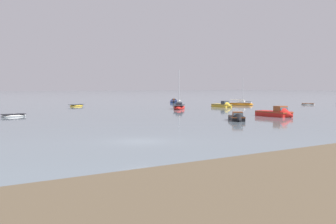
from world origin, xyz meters
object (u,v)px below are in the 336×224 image
motorboat_moored_4 (224,106)px  rowboat_moored_1 (308,104)px  sailboat_moored_1 (179,107)px  motorboat_moored_3 (279,114)px  rowboat_moored_0 (13,116)px  rowboat_moored_2 (245,103)px  sailboat_moored_0 (240,104)px  motorboat_moored_5 (237,119)px  motorboat_moored_2 (174,102)px  rowboat_moored_3 (77,106)px

motorboat_moored_4 → rowboat_moored_1: bearing=84.1°
sailboat_moored_1 → rowboat_moored_1: (35.63, -2.10, -0.20)m
motorboat_moored_3 → rowboat_moored_0: size_ratio=1.67×
motorboat_moored_3 → rowboat_moored_2: bearing=140.6°
sailboat_moored_0 → motorboat_moored_3: size_ratio=1.07×
rowboat_moored_2 → sailboat_moored_0: bearing=-94.7°
rowboat_moored_1 → sailboat_moored_1: bearing=40.0°
sailboat_moored_1 → motorboat_moored_5: bearing=17.9°
rowboat_moored_1 → rowboat_moored_2: size_ratio=0.91×
sailboat_moored_0 → rowboat_moored_2: 12.32m
motorboat_moored_3 → rowboat_moored_0: motorboat_moored_3 is taller
motorboat_moored_2 → motorboat_moored_5: size_ratio=1.15×
motorboat_moored_5 → rowboat_moored_3: size_ratio=1.08×
rowboat_moored_0 → motorboat_moored_3: bearing=-41.7°
motorboat_moored_3 → sailboat_moored_1: bearing=178.9°
sailboat_moored_0 → rowboat_moored_1: sailboat_moored_0 is taller
rowboat_moored_0 → motorboat_moored_4: bearing=-2.8°
sailboat_moored_0 → rowboat_moored_1: bearing=33.6°
motorboat_moored_5 → rowboat_moored_1: size_ratio=1.56×
motorboat_moored_4 → rowboat_moored_1: 24.44m
rowboat_moored_3 → sailboat_moored_0: bearing=-54.9°
motorboat_moored_2 → rowboat_moored_2: size_ratio=1.63×
motorboat_moored_2 → rowboat_moored_0: bearing=156.0°
motorboat_moored_2 → motorboat_moored_3: bearing=-163.4°
motorboat_moored_4 → motorboat_moored_5: 33.58m
motorboat_moored_2 → motorboat_moored_3: size_ratio=0.86×
rowboat_moored_2 → motorboat_moored_3: bearing=-84.4°
rowboat_moored_3 → motorboat_moored_3: bearing=-104.3°
motorboat_moored_4 → rowboat_moored_0: motorboat_moored_4 is taller
rowboat_moored_0 → motorboat_moored_2: bearing=23.6°
sailboat_moored_0 → rowboat_moored_3: (-32.76, 15.44, -0.11)m
sailboat_moored_0 → rowboat_moored_3: bearing=-148.9°
motorboat_moored_3 → rowboat_moored_1: bearing=121.5°
sailboat_moored_0 → motorboat_moored_5: size_ratio=1.43×
motorboat_moored_5 → rowboat_moored_3: 45.99m
rowboat_moored_2 → rowboat_moored_3: bearing=-145.1°
sailboat_moored_0 → rowboat_moored_0: sailboat_moored_0 is taller
sailboat_moored_0 → motorboat_moored_5: sailboat_moored_0 is taller
sailboat_moored_1 → rowboat_moored_2: 32.07m
motorboat_moored_2 → motorboat_moored_3: 51.67m
motorboat_moored_2 → rowboat_moored_1: 33.17m
motorboat_moored_4 → rowboat_moored_0: size_ratio=1.44×
sailboat_moored_0 → motorboat_moored_4: sailboat_moored_0 is taller
sailboat_moored_0 → motorboat_moored_5: (-30.21, -30.48, -0.02)m
sailboat_moored_0 → motorboat_moored_3: 35.36m
motorboat_moored_3 → motorboat_moored_4: bearing=154.1°
motorboat_moored_4 → motorboat_moored_2: bearing=167.9°
motorboat_moored_3 → sailboat_moored_1: 24.35m
motorboat_moored_4 → rowboat_moored_1: motorboat_moored_4 is taller
rowboat_moored_0 → rowboat_moored_1: 66.60m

